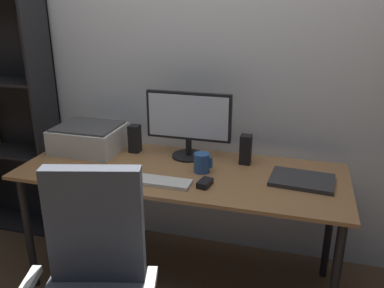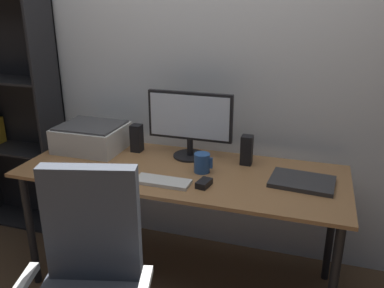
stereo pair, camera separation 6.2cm
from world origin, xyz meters
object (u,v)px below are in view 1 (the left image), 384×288
coffee_mug (202,163)px  speaker_right (246,149)px  desk (181,183)px  bookshelf (6,117)px  laptop (302,180)px  mouse (205,183)px  speaker_left (135,139)px  printer (89,138)px  keyboard (163,182)px  monitor (188,121)px

coffee_mug → speaker_right: bearing=41.3°
desk → bookshelf: bookshelf is taller
desk → laptop: (0.65, 0.02, 0.09)m
mouse → laptop: (0.47, 0.18, -0.01)m
desk → coffee_mug: (0.12, 0.01, 0.13)m
laptop → desk: bearing=-173.1°
mouse → speaker_left: size_ratio=0.56×
mouse → printer: bearing=170.2°
desk → laptop: bearing=2.0°
keyboard → bookshelf: bearing=159.4°
mouse → monitor: bearing=128.4°
laptop → printer: printer is taller
keyboard → printer: bearing=151.6°
desk → bookshelf: 1.47m
desk → keyboard: size_ratio=6.20×
desk → speaker_left: speaker_left is taller
coffee_mug → speaker_right: speaker_right is taller
speaker_right → keyboard: bearing=-133.4°
keyboard → speaker_left: speaker_left is taller
keyboard → laptop: size_ratio=0.91×
monitor → laptop: (0.66, -0.18, -0.22)m
speaker_right → bookshelf: bearing=175.1°
mouse → bookshelf: (-1.60, 0.50, 0.08)m
mouse → printer: printer is taller
laptop → speaker_right: size_ratio=1.88×
laptop → bookshelf: bookshelf is taller
keyboard → speaker_left: (-0.32, 0.38, 0.08)m
mouse → speaker_right: bearing=77.5°
laptop → speaker_right: speaker_right is taller
mouse → speaker_right: speaker_right is taller
speaker_right → speaker_left: bearing=180.0°
desk → monitor: (-0.01, 0.20, 0.30)m
desk → laptop: laptop is taller
mouse → speaker_right: size_ratio=0.56×
coffee_mug → laptop: coffee_mug is taller
laptop → monitor: bearing=169.9°
keyboard → bookshelf: 1.48m
laptop → bookshelf: 2.09m
printer → coffee_mug: bearing=-10.0°
printer → bookshelf: bookshelf is taller
monitor → coffee_mug: (0.13, -0.19, -0.17)m
desk → speaker_right: 0.41m
monitor → speaker_right: 0.37m
mouse → bookshelf: bookshelf is taller
laptop → speaker_right: bearing=157.0°
monitor → coffee_mug: 0.29m
speaker_right → printer: 0.97m
speaker_left → bookshelf: (-1.06, 0.15, 0.01)m
keyboard → laptop: (0.69, 0.21, 0.00)m
keyboard → laptop: bearing=17.8°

